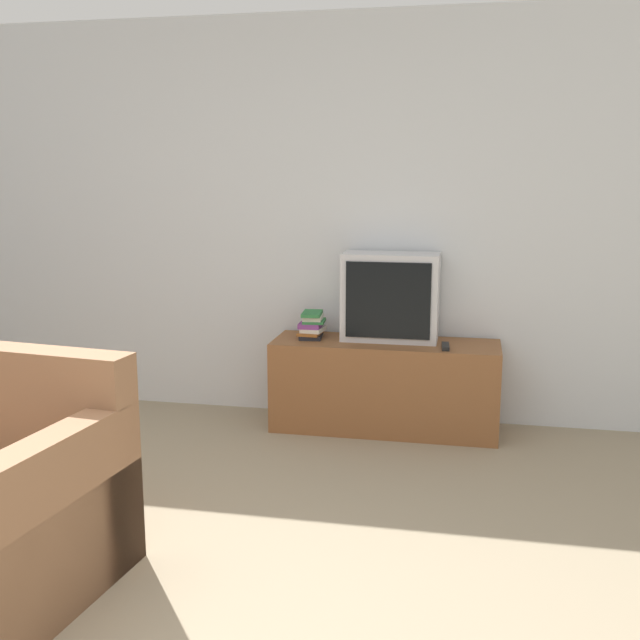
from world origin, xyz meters
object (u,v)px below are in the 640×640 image
tv_stand (385,386)px  book_stack (312,326)px  remote_on_stand (445,346)px  television (391,297)px

tv_stand → book_stack: (-0.48, 0.03, 0.36)m
book_stack → remote_on_stand: book_stack is taller
book_stack → television: bearing=5.3°
tv_stand → remote_on_stand: 0.49m
television → book_stack: (-0.50, -0.05, -0.20)m
television → book_stack: bearing=-174.7°
tv_stand → television: bearing=77.5°
tv_stand → remote_on_stand: (0.37, -0.10, 0.30)m
book_stack → remote_on_stand: bearing=-9.0°
tv_stand → book_stack: 0.60m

